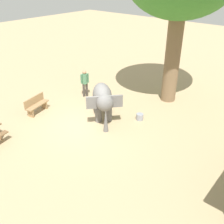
# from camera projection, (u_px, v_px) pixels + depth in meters

# --- Properties ---
(ground_plane) EXTENTS (60.00, 60.00, 0.00)m
(ground_plane) POSITION_uv_depth(u_px,v_px,m) (91.00, 124.00, 12.58)
(ground_plane) COLOR tan
(elephant) EXTENTS (2.31, 2.37, 1.74)m
(elephant) POSITION_uv_depth(u_px,v_px,m) (103.00, 99.00, 12.47)
(elephant) COLOR slate
(elephant) RESTS_ON ground_plane
(person_handler) EXTENTS (0.47, 0.32, 1.62)m
(person_handler) POSITION_uv_depth(u_px,v_px,m) (85.00, 81.00, 14.88)
(person_handler) COLOR #3F3833
(person_handler) RESTS_ON ground_plane
(wooden_bench) EXTENTS (1.45, 0.72, 0.88)m
(wooden_bench) POSITION_uv_depth(u_px,v_px,m) (36.00, 104.00, 13.36)
(wooden_bench) COLOR #9E7A51
(wooden_bench) RESTS_ON ground_plane
(feed_bucket) EXTENTS (0.36, 0.36, 0.32)m
(feed_bucket) POSITION_uv_depth(u_px,v_px,m) (140.00, 117.00, 12.84)
(feed_bucket) COLOR gray
(feed_bucket) RESTS_ON ground_plane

